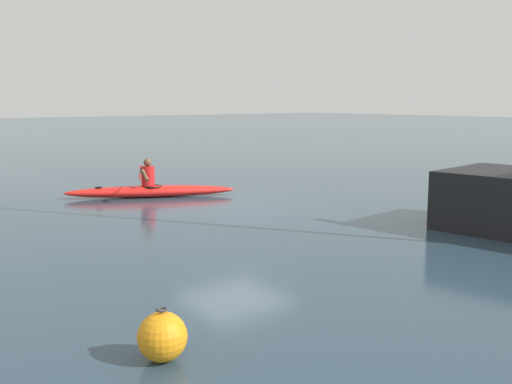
# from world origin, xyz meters

# --- Properties ---
(ground_plane) EXTENTS (160.00, 160.00, 0.00)m
(ground_plane) POSITION_xyz_m (0.00, 0.00, 0.00)
(ground_plane) COLOR #283D4C
(kayak) EXTENTS (4.22, 2.63, 0.31)m
(kayak) POSITION_xyz_m (1.05, -2.33, 0.15)
(kayak) COLOR red
(kayak) RESTS_ON ground
(kayaker) EXTENTS (1.20, 2.19, 0.73)m
(kayaker) POSITION_xyz_m (1.12, -2.37, 0.62)
(kayaker) COLOR red
(kayaker) RESTS_ON kayak
(mooring_buoy_orange_mid) EXTENTS (0.50, 0.50, 0.54)m
(mooring_buoy_orange_mid) POSITION_xyz_m (5.91, 6.84, 0.25)
(mooring_buoy_orange_mid) COLOR orange
(mooring_buoy_orange_mid) RESTS_ON ground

